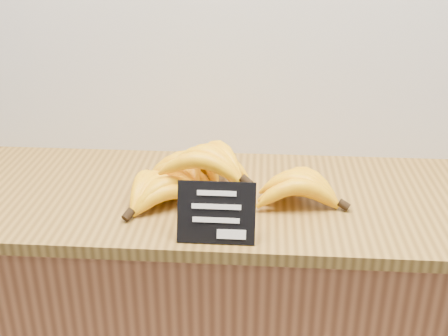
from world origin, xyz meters
TOP-DOWN VIEW (x-y plane):
  - counter_top at (0.18, 2.75)m, footprint 1.51×0.54m
  - chalkboard_sign at (0.17, 2.53)m, footprint 0.17×0.05m
  - banana_pile at (0.14, 2.75)m, footprint 0.58×0.36m

SIDE VIEW (x-z plane):
  - counter_top at x=0.18m, z-range 0.90..0.93m
  - banana_pile at x=0.14m, z-range 0.91..1.04m
  - chalkboard_sign at x=0.17m, z-range 0.93..1.06m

